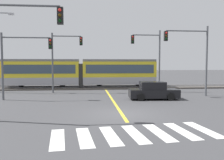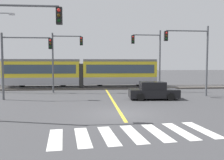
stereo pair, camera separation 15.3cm
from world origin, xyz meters
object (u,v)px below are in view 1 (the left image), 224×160
light_rail_tram (81,72)px  traffic_light_far_right (151,52)px  traffic_light_mid_right (193,50)px  traffic_light_far_left (62,53)px  traffic_light_mid_left (20,55)px  sedan_crossing (153,91)px  traffic_light_near_left (16,40)px

light_rail_tram → traffic_light_far_right: 9.08m
traffic_light_mid_right → traffic_light_far_left: bearing=162.2°
traffic_light_far_right → traffic_light_far_left: bearing=179.7°
light_rail_tram → traffic_light_mid_left: bearing=-118.0°
sedan_crossing → traffic_light_far_right: 6.73m
traffic_light_mid_left → traffic_light_mid_right: size_ratio=0.86×
traffic_light_far_right → traffic_light_mid_right: (3.00, -3.95, 0.02)m
traffic_light_far_left → light_rail_tram: bearing=67.0°
light_rail_tram → traffic_light_mid_left: traffic_light_mid_left is taller
light_rail_tram → traffic_light_far_right: traffic_light_far_right is taller
traffic_light_far_left → traffic_light_far_right: traffic_light_far_right is taller
light_rail_tram → traffic_light_mid_left: 10.31m
sedan_crossing → traffic_light_far_right: (1.19, 5.54, 3.62)m
traffic_light_near_left → traffic_light_mid_right: bearing=32.0°
sedan_crossing → traffic_light_mid_left: bearing=175.7°
traffic_light_mid_left → sedan_crossing: bearing=-4.3°
traffic_light_far_left → traffic_light_mid_right: traffic_light_mid_right is taller
light_rail_tram → sedan_crossing: size_ratio=4.33×
light_rail_tram → traffic_light_far_left: (-1.79, -4.22, 2.10)m
sedan_crossing → traffic_light_far_left: traffic_light_far_left is taller
traffic_light_far_right → traffic_light_mid_right: size_ratio=1.02×
traffic_light_far_left → traffic_light_far_right: 9.47m
sedan_crossing → traffic_light_far_left: (-8.28, 5.59, 3.45)m
sedan_crossing → traffic_light_near_left: (-9.32, -6.86, 3.57)m
light_rail_tram → traffic_light_mid_right: size_ratio=2.81×
traffic_light_far_left → traffic_light_mid_left: size_ratio=1.11×
traffic_light_mid_left → light_rail_tram: bearing=62.0°
sedan_crossing → traffic_light_near_left: traffic_light_near_left is taller
light_rail_tram → traffic_light_mid_right: (10.68, -8.22, 2.30)m
traffic_light_near_left → traffic_light_mid_left: bearing=104.1°
traffic_light_far_left → traffic_light_near_left: size_ratio=0.98×
traffic_light_mid_left → traffic_light_far_right: size_ratio=0.84×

